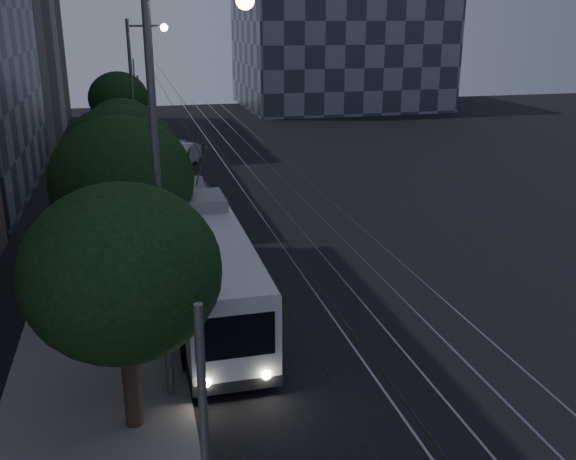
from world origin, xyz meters
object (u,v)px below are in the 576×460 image
(car_white_c, at_px, (180,156))
(car_white_d, at_px, (178,149))
(trolleybus, at_px, (208,268))
(streetlamp_near, at_px, (174,165))
(car_white_a, at_px, (195,188))
(car_white_b, at_px, (161,168))
(pickup_silver, at_px, (185,234))
(streetlamp_far, at_px, (139,88))

(car_white_c, bearing_deg, car_white_d, 111.79)
(car_white_d, bearing_deg, trolleybus, -75.60)
(trolleybus, relative_size, streetlamp_near, 1.10)
(car_white_a, relative_size, car_white_d, 1.05)
(car_white_d, distance_m, streetlamp_near, 32.97)
(car_white_b, bearing_deg, streetlamp_near, -113.99)
(car_white_d, bearing_deg, streetlamp_near, -77.52)
(trolleybus, height_order, car_white_a, trolleybus)
(trolleybus, height_order, car_white_d, trolleybus)
(trolleybus, xyz_separation_m, car_white_a, (1.05, 14.87, -0.97))
(car_white_a, relative_size, car_white_b, 0.91)
(pickup_silver, height_order, streetlamp_far, streetlamp_far)
(trolleybus, bearing_deg, car_white_a, 85.52)
(trolleybus, height_order, streetlamp_far, streetlamp_far)
(streetlamp_far, bearing_deg, car_white_b, 62.39)
(streetlamp_far, bearing_deg, car_white_a, -55.81)
(car_white_c, xyz_separation_m, car_white_d, (0.14, 3.29, -0.15))
(car_white_d, bearing_deg, car_white_b, -87.48)
(pickup_silver, bearing_deg, car_white_c, 90.74)
(car_white_d, bearing_deg, car_white_c, -75.71)
(pickup_silver, bearing_deg, car_white_b, 95.56)
(car_white_b, relative_size, car_white_d, 1.16)
(car_white_a, relative_size, streetlamp_near, 0.36)
(pickup_silver, distance_m, car_white_a, 8.87)
(trolleybus, bearing_deg, pickup_silver, 92.06)
(car_white_a, xyz_separation_m, car_white_c, (-0.11, 8.95, 0.12))
(car_white_c, bearing_deg, streetlamp_far, -92.40)
(car_white_b, height_order, car_white_d, car_white_d)
(streetlamp_near, bearing_deg, car_white_a, 83.34)
(streetlamp_near, bearing_deg, car_white_c, 85.60)
(car_white_a, height_order, streetlamp_far, streetlamp_far)
(car_white_b, relative_size, streetlamp_far, 0.43)
(car_white_a, xyz_separation_m, car_white_b, (-1.56, 5.97, -0.04))
(streetlamp_far, bearing_deg, streetlamp_near, -89.29)
(trolleybus, distance_m, streetlamp_far, 19.32)
(car_white_d, relative_size, streetlamp_far, 0.37)
(car_white_b, relative_size, streetlamp_near, 0.39)
(pickup_silver, distance_m, streetlamp_near, 12.68)
(car_white_b, bearing_deg, pickup_silver, -111.32)
(pickup_silver, distance_m, car_white_b, 14.75)
(trolleybus, distance_m, streetlamp_near, 7.26)
(car_white_a, bearing_deg, pickup_silver, -95.74)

